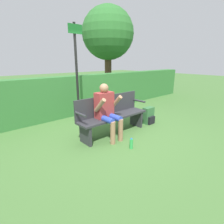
{
  "coord_description": "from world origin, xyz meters",
  "views": [
    {
      "loc": [
        -2.66,
        -2.94,
        1.75
      ],
      "look_at": [
        -0.15,
        -0.1,
        0.61
      ],
      "focal_mm": 28.0,
      "sensor_mm": 36.0,
      "label": 1
    }
  ],
  "objects_px": {
    "person_seated": "(107,109)",
    "water_bottle": "(131,144)",
    "backpack": "(149,116)",
    "signpost": "(77,68)",
    "park_bench": "(112,114)",
    "tree": "(108,34)"
  },
  "relations": [
    {
      "from": "person_seated",
      "to": "water_bottle",
      "type": "height_order",
      "value": "person_seated"
    },
    {
      "from": "park_bench",
      "to": "tree",
      "type": "relative_size",
      "value": 0.46
    },
    {
      "from": "park_bench",
      "to": "backpack",
      "type": "height_order",
      "value": "park_bench"
    },
    {
      "from": "person_seated",
      "to": "water_bottle",
      "type": "relative_size",
      "value": 5.5
    },
    {
      "from": "park_bench",
      "to": "tree",
      "type": "distance_m",
      "value": 5.31
    },
    {
      "from": "backpack",
      "to": "tree",
      "type": "height_order",
      "value": "tree"
    },
    {
      "from": "person_seated",
      "to": "backpack",
      "type": "distance_m",
      "value": 1.57
    },
    {
      "from": "backpack",
      "to": "signpost",
      "type": "relative_size",
      "value": 0.17
    },
    {
      "from": "water_bottle",
      "to": "tree",
      "type": "relative_size",
      "value": 0.06
    },
    {
      "from": "person_seated",
      "to": "park_bench",
      "type": "bearing_deg",
      "value": 25.06
    },
    {
      "from": "tree",
      "to": "person_seated",
      "type": "bearing_deg",
      "value": -130.49
    },
    {
      "from": "park_bench",
      "to": "signpost",
      "type": "bearing_deg",
      "value": 93.6
    },
    {
      "from": "backpack",
      "to": "signpost",
      "type": "distance_m",
      "value": 2.42
    },
    {
      "from": "park_bench",
      "to": "water_bottle",
      "type": "bearing_deg",
      "value": -105.17
    },
    {
      "from": "water_bottle",
      "to": "signpost",
      "type": "distance_m",
      "value": 2.66
    },
    {
      "from": "park_bench",
      "to": "backpack",
      "type": "bearing_deg",
      "value": -7.49
    },
    {
      "from": "signpost",
      "to": "tree",
      "type": "height_order",
      "value": "tree"
    },
    {
      "from": "person_seated",
      "to": "tree",
      "type": "bearing_deg",
      "value": 49.51
    },
    {
      "from": "water_bottle",
      "to": "backpack",
      "type": "bearing_deg",
      "value": 25.21
    },
    {
      "from": "park_bench",
      "to": "backpack",
      "type": "distance_m",
      "value": 1.28
    },
    {
      "from": "park_bench",
      "to": "signpost",
      "type": "height_order",
      "value": "signpost"
    },
    {
      "from": "park_bench",
      "to": "tree",
      "type": "xyz_separation_m",
      "value": [
        2.99,
        3.68,
        2.4
      ]
    }
  ]
}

